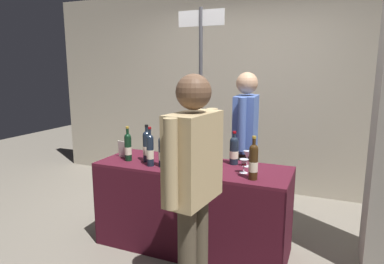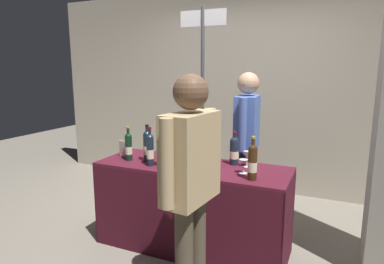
% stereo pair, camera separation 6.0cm
% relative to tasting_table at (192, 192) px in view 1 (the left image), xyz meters
% --- Properties ---
extents(ground_plane, '(12.00, 12.00, 0.00)m').
position_rel_tasting_table_xyz_m(ground_plane, '(0.00, 0.00, -0.54)').
color(ground_plane, gray).
extents(back_partition, '(6.00, 0.12, 2.69)m').
position_rel_tasting_table_xyz_m(back_partition, '(0.00, 1.81, 0.81)').
color(back_partition, '#B2A893').
rests_on(back_partition, ground_plane).
extents(tasting_table, '(1.73, 0.62, 0.79)m').
position_rel_tasting_table_xyz_m(tasting_table, '(0.00, 0.00, 0.00)').
color(tasting_table, '#4C1423').
rests_on(tasting_table, ground_plane).
extents(featured_wine_bottle, '(0.08, 0.08, 0.29)m').
position_rel_tasting_table_xyz_m(featured_wine_bottle, '(0.16, 0.10, 0.38)').
color(featured_wine_bottle, '#192333').
rests_on(featured_wine_bottle, tasting_table).
extents(display_bottle_0, '(0.07, 0.07, 0.35)m').
position_rel_tasting_table_xyz_m(display_bottle_0, '(-0.33, -0.17, 0.41)').
color(display_bottle_0, '#192333').
rests_on(display_bottle_0, tasting_table).
extents(display_bottle_1, '(0.07, 0.07, 0.34)m').
position_rel_tasting_table_xyz_m(display_bottle_1, '(0.59, -0.18, 0.40)').
color(display_bottle_1, '#38230F').
rests_on(display_bottle_1, tasting_table).
extents(display_bottle_2, '(0.07, 0.07, 0.32)m').
position_rel_tasting_table_xyz_m(display_bottle_2, '(-0.61, -0.10, 0.39)').
color(display_bottle_2, black).
rests_on(display_bottle_2, tasting_table).
extents(display_bottle_3, '(0.08, 0.08, 0.34)m').
position_rel_tasting_table_xyz_m(display_bottle_3, '(-0.21, -0.15, 0.40)').
color(display_bottle_3, '#192333').
rests_on(display_bottle_3, tasting_table).
extents(display_bottle_4, '(0.08, 0.08, 0.31)m').
position_rel_tasting_table_xyz_m(display_bottle_4, '(-0.35, 0.21, 0.39)').
color(display_bottle_4, black).
rests_on(display_bottle_4, tasting_table).
extents(display_bottle_5, '(0.08, 0.08, 0.35)m').
position_rel_tasting_table_xyz_m(display_bottle_5, '(-0.43, -0.06, 0.41)').
color(display_bottle_5, '#192333').
rests_on(display_bottle_5, tasting_table).
extents(display_bottle_6, '(0.08, 0.08, 0.30)m').
position_rel_tasting_table_xyz_m(display_bottle_6, '(0.34, 0.17, 0.39)').
color(display_bottle_6, '#192333').
rests_on(display_bottle_6, tasting_table).
extents(display_bottle_7, '(0.07, 0.07, 0.30)m').
position_rel_tasting_table_xyz_m(display_bottle_7, '(-0.11, 0.11, 0.38)').
color(display_bottle_7, '#192333').
rests_on(display_bottle_7, tasting_table).
extents(wine_glass_near_vendor, '(0.07, 0.07, 0.12)m').
position_rel_tasting_table_xyz_m(wine_glass_near_vendor, '(0.48, -0.05, 0.34)').
color(wine_glass_near_vendor, silver).
rests_on(wine_glass_near_vendor, tasting_table).
extents(wine_glass_mid, '(0.07, 0.07, 0.14)m').
position_rel_tasting_table_xyz_m(wine_glass_mid, '(0.46, 0.14, 0.36)').
color(wine_glass_mid, silver).
rests_on(wine_glass_mid, tasting_table).
extents(flower_vase, '(0.08, 0.08, 0.39)m').
position_rel_tasting_table_xyz_m(flower_vase, '(0.03, -0.07, 0.39)').
color(flower_vase, tan).
rests_on(flower_vase, tasting_table).
extents(brochure_stand, '(0.16, 0.05, 0.16)m').
position_rel_tasting_table_xyz_m(brochure_stand, '(-0.70, -0.03, 0.34)').
color(brochure_stand, silver).
rests_on(brochure_stand, tasting_table).
extents(vendor_presenter, '(0.24, 0.57, 1.61)m').
position_rel_tasting_table_xyz_m(vendor_presenter, '(0.31, 0.71, 0.42)').
color(vendor_presenter, '#4C4233').
rests_on(vendor_presenter, ground_plane).
extents(taster_foreground_right, '(0.26, 0.60, 1.61)m').
position_rel_tasting_table_xyz_m(taster_foreground_right, '(0.34, -0.77, 0.43)').
color(taster_foreground_right, '#4C4233').
rests_on(taster_foreground_right, ground_plane).
extents(booth_signpost, '(0.55, 0.04, 2.32)m').
position_rel_tasting_table_xyz_m(booth_signpost, '(-0.30, 0.98, 0.89)').
color(booth_signpost, '#47474C').
rests_on(booth_signpost, ground_plane).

